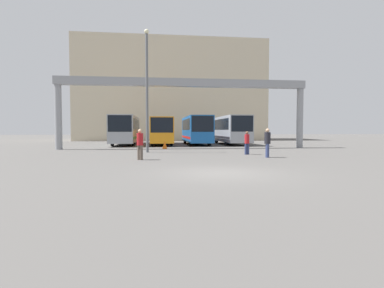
{
  "coord_description": "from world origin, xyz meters",
  "views": [
    {
      "loc": [
        -2.54,
        -11.61,
        1.72
      ],
      "look_at": [
        0.95,
        18.12,
        0.3
      ],
      "focal_mm": 28.0,
      "sensor_mm": 36.0,
      "label": 1
    }
  ],
  "objects_px": {
    "pedestrian_mid_right": "(247,142)",
    "pedestrian_mid_left": "(267,142)",
    "bus_slot_0": "(126,129)",
    "pedestrian_far_center": "(140,144)",
    "bus_slot_1": "(161,129)",
    "lamp_post": "(147,86)",
    "bus_slot_3": "(230,128)",
    "traffic_cone": "(165,145)",
    "bus_slot_2": "(196,129)"
  },
  "relations": [
    {
      "from": "bus_slot_0",
      "to": "pedestrian_mid_right",
      "type": "xyz_separation_m",
      "value": [
        9.81,
        -15.27,
        -1.01
      ]
    },
    {
      "from": "pedestrian_far_center",
      "to": "pedestrian_mid_left",
      "type": "bearing_deg",
      "value": 39.62
    },
    {
      "from": "bus_slot_3",
      "to": "pedestrian_mid_right",
      "type": "height_order",
      "value": "bus_slot_3"
    },
    {
      "from": "bus_slot_0",
      "to": "bus_slot_1",
      "type": "height_order",
      "value": "bus_slot_0"
    },
    {
      "from": "traffic_cone",
      "to": "lamp_post",
      "type": "xyz_separation_m",
      "value": [
        -1.43,
        -4.27,
        4.65
      ]
    },
    {
      "from": "bus_slot_2",
      "to": "pedestrian_far_center",
      "type": "distance_m",
      "value": 18.43
    },
    {
      "from": "bus_slot_0",
      "to": "bus_slot_3",
      "type": "distance_m",
      "value": 12.26
    },
    {
      "from": "pedestrian_mid_right",
      "to": "traffic_cone",
      "type": "bearing_deg",
      "value": 129.18
    },
    {
      "from": "bus_slot_3",
      "to": "pedestrian_mid_right",
      "type": "distance_m",
      "value": 14.88
    },
    {
      "from": "pedestrian_mid_right",
      "to": "pedestrian_mid_left",
      "type": "bearing_deg",
      "value": -74.13
    },
    {
      "from": "bus_slot_1",
      "to": "bus_slot_2",
      "type": "xyz_separation_m",
      "value": [
        4.08,
        -0.28,
        0.1
      ]
    },
    {
      "from": "bus_slot_2",
      "to": "pedestrian_mid_left",
      "type": "distance_m",
      "value": 17.15
    },
    {
      "from": "bus_slot_0",
      "to": "pedestrian_far_center",
      "type": "bearing_deg",
      "value": -81.78
    },
    {
      "from": "pedestrian_mid_left",
      "to": "lamp_post",
      "type": "bearing_deg",
      "value": 66.18
    },
    {
      "from": "bus_slot_2",
      "to": "lamp_post",
      "type": "bearing_deg",
      "value": -114.17
    },
    {
      "from": "bus_slot_0",
      "to": "bus_slot_2",
      "type": "bearing_deg",
      "value": -4.22
    },
    {
      "from": "bus_slot_0",
      "to": "bus_slot_1",
      "type": "relative_size",
      "value": 1.06
    },
    {
      "from": "pedestrian_mid_right",
      "to": "lamp_post",
      "type": "height_order",
      "value": "lamp_post"
    },
    {
      "from": "pedestrian_mid_right",
      "to": "pedestrian_mid_left",
      "type": "distance_m",
      "value": 2.38
    },
    {
      "from": "bus_slot_0",
      "to": "bus_slot_1",
      "type": "xyz_separation_m",
      "value": [
        4.08,
        -0.32,
        -0.11
      ]
    },
    {
      "from": "bus_slot_1",
      "to": "bus_slot_3",
      "type": "relative_size",
      "value": 1.06
    },
    {
      "from": "traffic_cone",
      "to": "pedestrian_far_center",
      "type": "bearing_deg",
      "value": -99.48
    },
    {
      "from": "bus_slot_2",
      "to": "traffic_cone",
      "type": "bearing_deg",
      "value": -117.14
    },
    {
      "from": "bus_slot_0",
      "to": "bus_slot_2",
      "type": "height_order",
      "value": "bus_slot_0"
    },
    {
      "from": "bus_slot_0",
      "to": "pedestrian_mid_right",
      "type": "height_order",
      "value": "bus_slot_0"
    },
    {
      "from": "bus_slot_2",
      "to": "pedestrian_mid_left",
      "type": "relative_size",
      "value": 5.69
    },
    {
      "from": "pedestrian_far_center",
      "to": "bus_slot_2",
      "type": "bearing_deg",
      "value": 107.88
    },
    {
      "from": "bus_slot_3",
      "to": "pedestrian_mid_left",
      "type": "height_order",
      "value": "bus_slot_3"
    },
    {
      "from": "bus_slot_1",
      "to": "traffic_cone",
      "type": "distance_m",
      "value": 7.97
    },
    {
      "from": "pedestrian_mid_right",
      "to": "bus_slot_2",
      "type": "bearing_deg",
      "value": 97.75
    },
    {
      "from": "bus_slot_1",
      "to": "lamp_post",
      "type": "distance_m",
      "value": 12.6
    },
    {
      "from": "pedestrian_mid_right",
      "to": "traffic_cone",
      "type": "xyz_separation_m",
      "value": [
        -5.52,
        7.11,
        -0.5
      ]
    },
    {
      "from": "bus_slot_1",
      "to": "pedestrian_mid_right",
      "type": "height_order",
      "value": "bus_slot_1"
    },
    {
      "from": "bus_slot_3",
      "to": "lamp_post",
      "type": "relative_size",
      "value": 1.1
    },
    {
      "from": "bus_slot_3",
      "to": "traffic_cone",
      "type": "bearing_deg",
      "value": -136.57
    },
    {
      "from": "pedestrian_mid_left",
      "to": "pedestrian_far_center",
      "type": "bearing_deg",
      "value": 104.67
    },
    {
      "from": "traffic_cone",
      "to": "bus_slot_1",
      "type": "bearing_deg",
      "value": 91.51
    },
    {
      "from": "bus_slot_3",
      "to": "lamp_post",
      "type": "bearing_deg",
      "value": -128.51
    },
    {
      "from": "bus_slot_0",
      "to": "bus_slot_1",
      "type": "distance_m",
      "value": 4.1
    },
    {
      "from": "traffic_cone",
      "to": "lamp_post",
      "type": "distance_m",
      "value": 6.47
    },
    {
      "from": "bus_slot_1",
      "to": "bus_slot_2",
      "type": "distance_m",
      "value": 4.09
    },
    {
      "from": "bus_slot_0",
      "to": "pedestrian_mid_left",
      "type": "xyz_separation_m",
      "value": [
        10.4,
        -17.58,
        -0.92
      ]
    },
    {
      "from": "pedestrian_mid_right",
      "to": "pedestrian_mid_left",
      "type": "height_order",
      "value": "pedestrian_mid_left"
    },
    {
      "from": "pedestrian_mid_right",
      "to": "pedestrian_mid_left",
      "type": "xyz_separation_m",
      "value": [
        0.6,
        -2.31,
        0.1
      ]
    },
    {
      "from": "bus_slot_3",
      "to": "lamp_post",
      "type": "xyz_separation_m",
      "value": [
        -9.39,
        -11.8,
        3.11
      ]
    },
    {
      "from": "bus_slot_3",
      "to": "pedestrian_far_center",
      "type": "xyz_separation_m",
      "value": [
        -9.63,
        -17.52,
        -0.96
      ]
    },
    {
      "from": "pedestrian_mid_left",
      "to": "traffic_cone",
      "type": "bearing_deg",
      "value": 43.45
    },
    {
      "from": "bus_slot_2",
      "to": "bus_slot_3",
      "type": "bearing_deg",
      "value": -0.36
    },
    {
      "from": "bus_slot_2",
      "to": "pedestrian_mid_right",
      "type": "bearing_deg",
      "value": -83.61
    },
    {
      "from": "pedestrian_mid_right",
      "to": "lamp_post",
      "type": "xyz_separation_m",
      "value": [
        -6.95,
        2.84,
        4.14
      ]
    }
  ]
}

